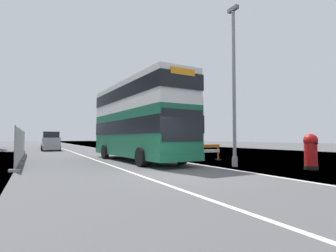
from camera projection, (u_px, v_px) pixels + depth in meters
name	position (u px, v px, depth m)	size (l,w,h in m)	color
ground	(189.00, 175.00, 10.73)	(140.00, 280.00, 0.10)	#4C4C4F
double_decker_bus	(138.00, 120.00, 17.10)	(3.23, 10.75, 5.01)	#196042
lamppost_foreground	(234.00, 90.00, 13.81)	(0.29, 0.70, 8.45)	gray
red_pillar_postbox	(311.00, 150.00, 12.37)	(0.64, 0.64, 1.69)	black
roadworks_barrier	(208.00, 150.00, 17.15)	(1.99, 0.54, 1.06)	orange
construction_site_fence	(21.00, 146.00, 17.56)	(0.44, 13.80, 2.05)	#A8AAAD
car_oncoming_near	(51.00, 142.00, 31.20)	(2.05, 4.16, 2.24)	gray
car_receding_mid	(49.00, 142.00, 37.39)	(1.99, 4.46, 2.05)	silver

